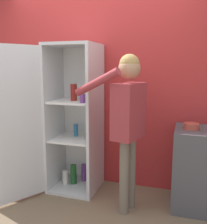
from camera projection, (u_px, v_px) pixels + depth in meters
ground_plane at (71, 217)px, 2.75m from camera, size 12.00×12.00×0.00m
wall_back at (101, 88)px, 3.44m from camera, size 7.00×0.06×2.55m
refrigerator at (64, 120)px, 3.23m from camera, size 0.94×1.07×1.83m
person at (128, 112)px, 2.71m from camera, size 0.72×0.51×1.68m
counter at (201, 169)px, 2.88m from camera, size 0.59×0.58×0.89m
bowl at (191, 126)px, 2.81m from camera, size 0.16×0.16×0.07m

